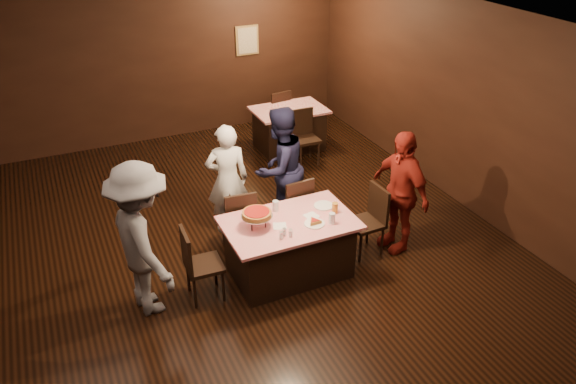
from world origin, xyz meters
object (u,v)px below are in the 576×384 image
object	(u,v)px
main_table	(289,248)
chair_end_right	(365,222)
chair_back_far	(276,113)
plate_empty	(324,206)
diner_grey_knit	(143,240)
glass_front_right	(332,218)
chair_far_left	(238,219)
diner_white_jacket	(227,179)
diner_red_shirt	(400,191)
diner_navy_hoodie	(280,168)
glass_back	(276,206)
chair_back_near	(306,138)
chair_far_right	(293,207)
pizza_stand	(257,214)
chair_end_left	(204,264)
glass_amber	(335,208)
back_table	(289,129)

from	to	relation	value
main_table	chair_end_right	world-z (taller)	chair_end_right
chair_back_far	plate_empty	xyz separation A→B (m)	(-1.04, -3.91, 0.30)
diner_grey_knit	glass_front_right	distance (m)	2.22
chair_end_right	main_table	bearing A→B (deg)	-92.23
chair_far_left	diner_white_jacket	size ratio (longest dim) A/B	0.59
diner_grey_knit	diner_red_shirt	size ratio (longest dim) A/B	1.10
diner_grey_knit	glass_front_right	xyz separation A→B (m)	(2.19, -0.34, -0.09)
diner_white_jacket	diner_navy_hoodie	xyz separation A→B (m)	(0.73, -0.13, 0.08)
main_table	glass_back	bearing A→B (deg)	99.46
plate_empty	chair_back_near	bearing A→B (deg)	68.36
chair_back_far	plate_empty	distance (m)	4.06
chair_far_right	chair_end_right	bearing A→B (deg)	128.63
chair_back_far	diner_red_shirt	distance (m)	4.12
main_table	chair_back_far	size ratio (longest dim) A/B	1.68
chair_far_left	pizza_stand	bearing A→B (deg)	95.07
chair_end_right	glass_front_right	distance (m)	0.79
chair_far_left	diner_grey_knit	world-z (taller)	diner_grey_knit
chair_back_near	diner_grey_knit	bearing A→B (deg)	-139.97
glass_front_right	diner_grey_knit	bearing A→B (deg)	171.13
chair_end_left	plate_empty	bearing A→B (deg)	-82.50
chair_end_right	glass_back	size ratio (longest dim) A/B	6.79
glass_amber	pizza_stand	bearing A→B (deg)	174.29
back_table	chair_end_right	world-z (taller)	chair_end_right
plate_empty	main_table	bearing A→B (deg)	-164.74
diner_navy_hoodie	diner_red_shirt	xyz separation A→B (m)	(1.19, -1.20, -0.04)
chair_end_right	diner_grey_knit	distance (m)	2.88
back_table	diner_red_shirt	bearing A→B (deg)	-90.30
chair_far_right	diner_navy_hoodie	distance (m)	0.58
diner_red_shirt	chair_end_right	bearing A→B (deg)	-102.55
diner_grey_knit	diner_red_shirt	distance (m)	3.31
chair_far_right	plate_empty	world-z (taller)	chair_far_right
diner_white_jacket	diner_red_shirt	world-z (taller)	diner_red_shirt
diner_red_shirt	glass_front_right	size ratio (longest dim) A/B	12.12
chair_end_left	glass_front_right	bearing A→B (deg)	-96.85
diner_white_jacket	glass_amber	bearing A→B (deg)	137.72
main_table	chair_far_left	distance (m)	0.85
diner_red_shirt	glass_back	xyz separation A→B (m)	(-1.62, 0.35, -0.01)
main_table	diner_red_shirt	distance (m)	1.64
chair_end_left	diner_navy_hoodie	world-z (taller)	diner_navy_hoodie
chair_back_far	plate_empty	size ratio (longest dim) A/B	3.80
main_table	glass_front_right	world-z (taller)	glass_front_right
pizza_stand	chair_end_left	bearing A→B (deg)	-175.91
diner_white_jacket	diner_grey_knit	size ratio (longest dim) A/B	0.86
main_table	diner_navy_hoodie	xyz separation A→B (m)	(0.38, 1.15, 0.50)
diner_white_jacket	plate_empty	xyz separation A→B (m)	(0.90, -1.13, -0.03)
back_table	chair_back_far	bearing A→B (deg)	90.00
plate_empty	glass_front_right	size ratio (longest dim) A/B	1.79
chair_far_left	glass_amber	size ratio (longest dim) A/B	6.79
chair_back_near	back_table	bearing A→B (deg)	91.26
back_table	chair_end_right	bearing A→B (deg)	-97.99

